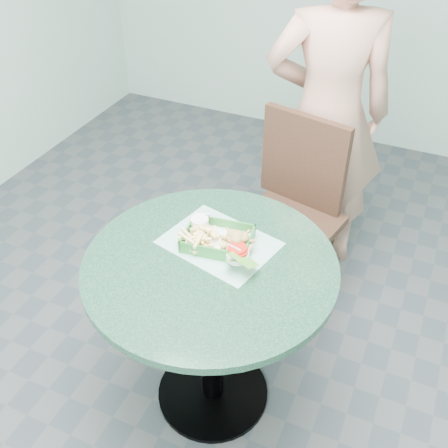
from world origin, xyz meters
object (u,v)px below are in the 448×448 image
at_px(cafe_table, 211,300).
at_px(crab_sandwich, 235,246).
at_px(dining_chair, 293,202).
at_px(diner_person, 330,95).
at_px(food_basket, 218,245).
at_px(sauce_ramekin, 202,225).

height_order(cafe_table, crab_sandwich, crab_sandwich).
xyz_separation_m(dining_chair, diner_person, (0.04, 0.32, 0.42)).
relative_size(cafe_table, crab_sandwich, 7.83).
relative_size(diner_person, food_basket, 8.10).
bearing_deg(food_basket, dining_chair, 83.36).
bearing_deg(diner_person, crab_sandwich, 66.57).
height_order(crab_sandwich, sauce_ramekin, crab_sandwich).
xyz_separation_m(diner_person, food_basket, (-0.12, -1.00, -0.18)).
bearing_deg(crab_sandwich, cafe_table, -125.94).
bearing_deg(dining_chair, crab_sandwich, -77.92).
height_order(food_basket, sauce_ramekin, sauce_ramekin).
distance_m(dining_chair, crab_sandwich, 0.75).
relative_size(cafe_table, diner_person, 0.47).
distance_m(cafe_table, diner_person, 1.16).
height_order(dining_chair, sauce_ramekin, dining_chair).
xyz_separation_m(dining_chair, crab_sandwich, (-0.01, -0.70, 0.27)).
height_order(dining_chair, food_basket, dining_chair).
xyz_separation_m(cafe_table, crab_sandwich, (0.06, 0.08, 0.22)).
relative_size(diner_person, sauce_ramekin, 29.69).
bearing_deg(crab_sandwich, sauce_ramekin, 159.76).
xyz_separation_m(cafe_table, food_basket, (-0.01, 0.09, 0.19)).
bearing_deg(crab_sandwich, diner_person, 87.39).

